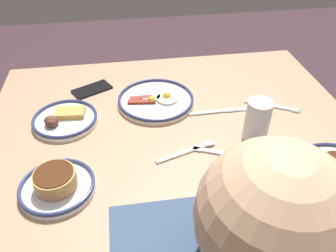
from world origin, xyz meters
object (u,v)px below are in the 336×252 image
(plate_near_main, at_px, (156,100))
(fork_far, at_px, (272,106))
(fork_near, at_px, (224,154))
(cell_phone, at_px, (92,89))
(plate_center_pancakes, at_px, (64,119))
(plate_far_side, at_px, (57,184))
(drinking_glass, at_px, (257,122))
(butter_knife, at_px, (219,111))
(tea_spoon, at_px, (194,149))

(plate_near_main, relative_size, fork_far, 1.51)
(plate_near_main, xyz_separation_m, fork_near, (-0.17, 0.31, -0.01))
(cell_phone, xyz_separation_m, fork_far, (-0.64, 0.21, -0.00))
(plate_near_main, height_order, plate_center_pancakes, plate_center_pancakes)
(cell_phone, bearing_deg, plate_far_side, 53.18)
(plate_near_main, height_order, plate_far_side, plate_far_side)
(drinking_glass, bearing_deg, plate_center_pancakes, -16.07)
(plate_center_pancakes, height_order, fork_near, plate_center_pancakes)
(fork_near, bearing_deg, butter_knife, -101.88)
(fork_near, bearing_deg, drinking_glass, -152.60)
(butter_knife, xyz_separation_m, tea_spoon, (0.13, 0.18, 0.00))
(tea_spoon, bearing_deg, butter_knife, -125.43)
(butter_knife, bearing_deg, fork_far, -179.53)
(fork_near, relative_size, butter_knife, 0.88)
(plate_far_side, relative_size, fork_near, 1.06)
(fork_far, xyz_separation_m, butter_knife, (0.20, 0.00, -0.00))
(fork_far, bearing_deg, plate_far_side, 21.43)
(plate_far_side, bearing_deg, plate_near_main, -129.94)
(plate_center_pancakes, distance_m, plate_far_side, 0.30)
(plate_near_main, relative_size, cell_phone, 1.93)
(plate_near_main, distance_m, fork_far, 0.42)
(plate_near_main, relative_size, plate_far_side, 1.36)
(plate_far_side, xyz_separation_m, drinking_glass, (-0.60, -0.13, 0.04))
(drinking_glass, distance_m, cell_phone, 0.64)
(plate_center_pancakes, bearing_deg, plate_far_side, 91.29)
(fork_far, xyz_separation_m, tea_spoon, (0.33, 0.18, 0.00))
(plate_far_side, bearing_deg, tea_spoon, -165.65)
(plate_near_main, xyz_separation_m, plate_far_side, (0.31, 0.37, 0.01))
(plate_center_pancakes, height_order, fork_far, plate_center_pancakes)
(tea_spoon, bearing_deg, plate_far_side, 14.35)
(plate_near_main, height_order, fork_near, plate_near_main)
(plate_far_side, xyz_separation_m, fork_near, (-0.48, -0.07, -0.02))
(drinking_glass, xyz_separation_m, fork_near, (0.12, 0.06, -0.06))
(fork_far, distance_m, butter_knife, 0.20)
(plate_near_main, xyz_separation_m, butter_knife, (-0.21, 0.09, -0.01))
(plate_center_pancakes, bearing_deg, drinking_glass, 163.93)
(plate_center_pancakes, height_order, tea_spoon, plate_center_pancakes)
(plate_near_main, bearing_deg, tea_spoon, 106.96)
(tea_spoon, bearing_deg, fork_far, -150.86)
(plate_far_side, bearing_deg, cell_phone, -99.03)
(plate_center_pancakes, distance_m, fork_near, 0.54)
(plate_far_side, xyz_separation_m, fork_far, (-0.72, -0.28, -0.02))
(plate_center_pancakes, height_order, butter_knife, plate_center_pancakes)
(butter_knife, bearing_deg, plate_center_pancakes, -2.23)
(cell_phone, bearing_deg, plate_near_main, 124.34)
(butter_knife, bearing_deg, fork_near, 78.12)
(plate_near_main, xyz_separation_m, drinking_glass, (-0.29, 0.24, 0.05))
(fork_near, height_order, tea_spoon, tea_spoon)
(fork_far, bearing_deg, fork_near, 41.58)
(plate_center_pancakes, xyz_separation_m, drinking_glass, (-0.60, 0.17, 0.05))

